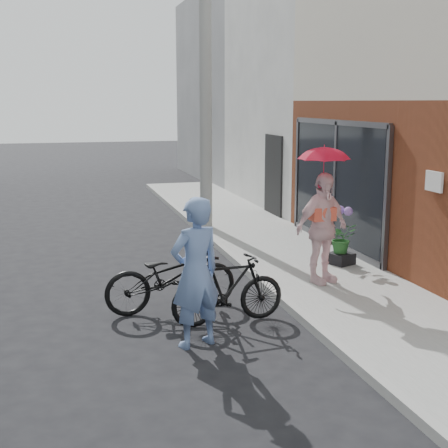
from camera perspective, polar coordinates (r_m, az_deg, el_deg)
name	(u,v)px	position (r m, az deg, el deg)	size (l,w,h in m)	color
ground	(233,323)	(8.66, 0.79, -9.00)	(80.00, 80.00, 0.00)	black
sidewalk	(315,270)	(11.13, 8.35, -4.20)	(2.20, 24.00, 0.12)	gray
curb	(253,275)	(10.73, 2.65, -4.68)	(0.12, 24.00, 0.12)	#9E9E99
plaster_building	(383,83)	(19.30, 14.35, 12.34)	(8.00, 6.00, 7.00)	white
east_building_far	(294,88)	(25.63, 6.46, 12.23)	(8.00, 8.00, 7.00)	slate
utility_pole	(205,78)	(14.22, -1.71, 13.22)	(0.28, 0.28, 7.00)	#9E9E99
officer	(195,273)	(7.61, -2.62, -4.48)	(0.68, 0.45, 1.87)	#6681B5
bike_left	(171,276)	(9.02, -4.86, -4.80)	(0.68, 1.94, 1.02)	black
bike_right	(228,289)	(8.49, 0.38, -5.98)	(0.45, 1.61, 0.96)	black
kimono_woman	(322,228)	(10.01, 8.94, -0.38)	(1.04, 0.43, 1.78)	#F9D0D4
parasol	(324,151)	(9.84, 9.15, 6.64)	(0.77, 0.77, 0.68)	#EC1B42
planter	(341,258)	(11.37, 10.63, -3.11)	(0.38, 0.38, 0.20)	black
potted_plant	(342,238)	(11.29, 10.70, -1.28)	(0.49, 0.42, 0.54)	#265F26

